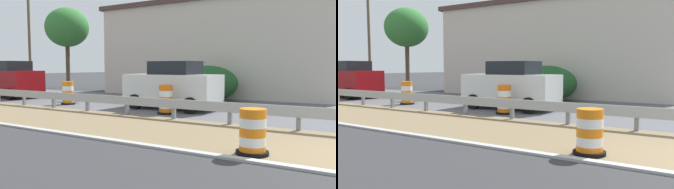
{
  "view_description": "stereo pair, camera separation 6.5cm",
  "coord_description": "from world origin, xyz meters",
  "views": [
    {
      "loc": [
        -7.55,
        0.56,
        1.83
      ],
      "look_at": [
        1.44,
        6.05,
        0.96
      ],
      "focal_mm": 36.1,
      "sensor_mm": 36.0,
      "label": 1
    },
    {
      "loc": [
        -7.52,
        0.51,
        1.83
      ],
      "look_at": [
        1.44,
        6.05,
        0.96
      ],
      "focal_mm": 36.1,
      "sensor_mm": 36.0,
      "label": 2
    }
  ],
  "objects": [
    {
      "name": "bush_roadside",
      "position": [
        8.8,
        8.08,
        0.95
      ],
      "size": [
        3.19,
        3.19,
        1.89
      ],
      "primitive_type": "ellipsoid",
      "color": "#1E4C23",
      "rests_on": "ground"
    },
    {
      "name": "traffic_barrel_mid",
      "position": [
        3.85,
        13.22,
        0.51
      ],
      "size": [
        0.66,
        0.66,
        1.12
      ],
      "color": "orange",
      "rests_on": "ground"
    },
    {
      "name": "utility_pole_near",
      "position": [
        11.73,
        11.68,
        4.77
      ],
      "size": [
        0.24,
        1.8,
        9.22
      ],
      "color": "brown",
      "rests_on": "ground"
    },
    {
      "name": "traffic_barrel_close",
      "position": [
        3.5,
        7.41,
        0.52
      ],
      "size": [
        0.66,
        0.66,
        1.14
      ],
      "color": "orange",
      "rests_on": "ground"
    },
    {
      "name": "roadside_shop_near",
      "position": [
        14.38,
        9.32,
        3.0
      ],
      "size": [
        8.26,
        15.47,
        5.98
      ],
      "color": "beige",
      "rests_on": "ground"
    },
    {
      "name": "traffic_barrel_nearest",
      "position": [
        -0.72,
        2.67,
        0.43
      ],
      "size": [
        0.69,
        0.69,
        0.97
      ],
      "color": "orange",
      "rests_on": "ground"
    },
    {
      "name": "car_lead_far_lane",
      "position": [
        4.92,
        7.95,
        1.03
      ],
      "size": [
        1.97,
        4.13,
        2.06
      ],
      "rotation": [
        0.0,
        0.0,
        1.56
      ],
      "color": "silver",
      "rests_on": "ground"
    },
    {
      "name": "utility_pole_mid",
      "position": [
        11.89,
        26.89,
        4.64
      ],
      "size": [
        0.24,
        1.8,
        8.97
      ],
      "color": "brown",
      "rests_on": "ground"
    },
    {
      "name": "tree_roadside",
      "position": [
        13.28,
        23.6,
        5.23
      ],
      "size": [
        3.77,
        3.77,
        6.95
      ],
      "color": "#4C3D2D",
      "rests_on": "ground"
    },
    {
      "name": "car_trailing_far_lane",
      "position": [
        4.66,
        19.11,
        1.08
      ],
      "size": [
        2.15,
        4.5,
        2.16
      ],
      "rotation": [
        0.0,
        0.0,
        1.54
      ],
      "color": "maroon",
      "rests_on": "ground"
    }
  ]
}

